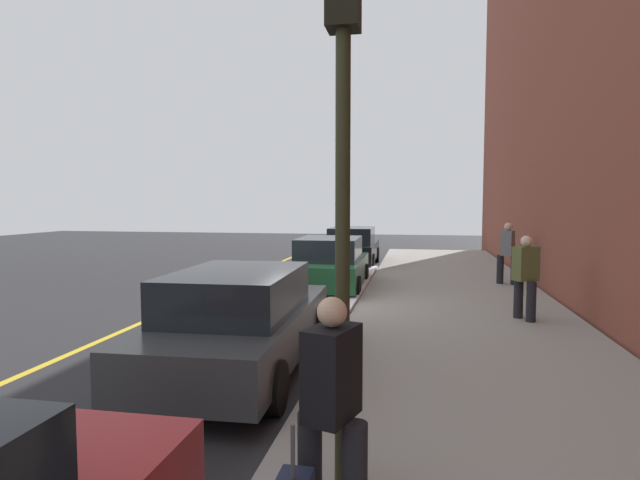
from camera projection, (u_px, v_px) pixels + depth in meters
name	position (u px, v px, depth m)	size (l,w,h in m)	color
ground_plane	(316.00, 307.00, 12.25)	(56.00, 56.00, 0.00)	#28282B
sidewalk	(459.00, 309.00, 11.63)	(28.00, 4.60, 0.15)	gray
lane_stripe_centre	(189.00, 302.00, 12.84)	(28.00, 0.14, 0.01)	gold
snow_bank_curb	(358.00, 286.00, 14.65)	(7.70, 0.56, 0.22)	white
parked_car_charcoal	(241.00, 321.00, 7.49)	(4.76, 2.00, 1.51)	black
parked_car_green	(330.00, 265.00, 14.20)	(4.14, 1.96, 1.51)	black
parked_car_black	(352.00, 247.00, 20.00)	(4.41, 1.95, 1.51)	black
pedestrian_black_coat	(332.00, 404.00, 3.69)	(0.51, 0.53, 1.65)	black
pedestrian_grey_coat	(508.00, 251.00, 14.63)	(0.55, 0.55, 1.75)	black
pedestrian_olive_coat	(525.00, 275.00, 10.17)	(0.51, 0.53, 1.67)	black
traffic_light_pole	(343.00, 123.00, 4.10)	(0.35, 0.26, 4.36)	#2D2D19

